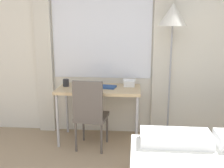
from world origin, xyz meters
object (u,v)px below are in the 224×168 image
(telephone, at_px, (129,83))
(book, at_px, (106,87))
(desk, at_px, (99,93))
(standing_lamp, at_px, (173,23))
(mug, at_px, (66,83))
(desk_chair, at_px, (90,112))

(telephone, relative_size, book, 0.58)
(desk, xyz_separation_m, standing_lamp, (0.95, -0.00, 0.93))
(book, relative_size, mug, 2.97)
(desk_chair, relative_size, telephone, 5.49)
(desk_chair, xyz_separation_m, telephone, (0.49, 0.42, 0.30))
(desk_chair, distance_m, telephone, 0.71)
(desk, height_order, desk_chair, desk_chair)
(standing_lamp, relative_size, telephone, 10.89)
(desk_chair, bearing_deg, mug, 145.96)
(standing_lamp, xyz_separation_m, book, (-0.86, 0.02, -0.85))
(desk, xyz_separation_m, desk_chair, (-0.08, -0.28, -0.18))
(mug, bearing_deg, desk, -5.52)
(telephone, xyz_separation_m, mug, (-0.88, -0.09, 0.01))
(telephone, bearing_deg, mug, -173.93)
(telephone, bearing_deg, standing_lamp, -14.93)
(standing_lamp, bearing_deg, desk, 179.75)
(book, height_order, mug, mug)
(desk_chair, bearing_deg, desk, 79.97)
(standing_lamp, relative_size, mug, 18.63)
(standing_lamp, bearing_deg, book, 178.43)
(desk, distance_m, book, 0.12)
(desk_chair, bearing_deg, book, 66.54)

